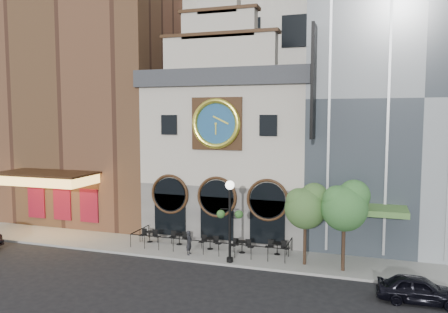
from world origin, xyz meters
The scene contains 17 objects.
ground centered at (0.00, 0.00, 0.00)m, with size 120.00×120.00×0.00m, color black.
sidewalk centered at (0.00, 2.50, 0.07)m, with size 44.00×5.00×0.15m, color gray.
clock_building centered at (0.00, 7.82, 6.69)m, with size 12.60×8.78×18.65m.
theater_building centered at (-13.00, 9.96, 12.60)m, with size 14.00×15.60×25.00m.
retail_building centered at (12.99, 9.99, 10.14)m, with size 14.00×14.40×20.00m.
office_tower centered at (0.00, 20.00, 20.00)m, with size 20.00×16.00×40.00m, color silver.
cafe_railing centered at (0.00, 2.50, 0.60)m, with size 10.60×2.60×0.90m, color black, non-canonical shape.
bistro_0 centered at (-4.64, 2.70, 0.61)m, with size 1.58×0.68×0.90m.
bistro_1 centered at (-2.39, 2.79, 0.61)m, with size 1.58×0.68×0.90m.
bistro_2 centered at (0.01, 2.46, 0.61)m, with size 1.58×0.68×0.90m.
bistro_3 centered at (2.26, 2.37, 0.61)m, with size 1.58×0.68×0.90m.
bistro_4 centered at (4.51, 2.75, 0.61)m, with size 1.58×0.68×0.90m.
car_right centered at (12.43, -1.99, 0.67)m, with size 1.58×3.92×1.33m, color black.
pedestrian centered at (-0.89, 0.99, 0.93)m, with size 0.57×0.37×1.55m, color black.
lamppost centered at (2.04, 0.40, 3.27)m, with size 1.58×0.77×5.04m.
tree_left centered at (6.49, 1.46, 3.77)m, with size 2.56×2.47×4.94m.
tree_right centered at (8.75, 1.07, 4.03)m, with size 2.75×2.64×5.29m.
Camera 1 is at (9.82, -24.43, 9.03)m, focal length 35.00 mm.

